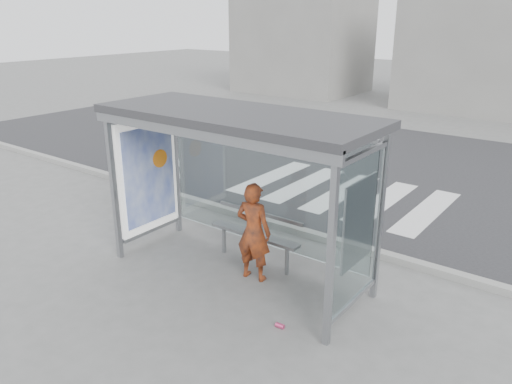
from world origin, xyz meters
TOP-DOWN VIEW (x-y plane):
  - ground at (0.00, 0.00)m, footprint 80.00×80.00m
  - road at (0.00, 7.00)m, footprint 30.00×10.00m
  - curb at (0.00, 1.95)m, footprint 30.00×0.18m
  - crosswalk at (-0.50, 4.50)m, footprint 4.55×3.00m
  - bus_shelter at (-0.37, 0.06)m, footprint 4.25×1.65m
  - building_left at (-10.00, 18.00)m, footprint 6.00×5.00m
  - building_center at (0.00, 18.00)m, footprint 8.00×5.00m
  - person at (0.25, 0.10)m, footprint 0.62×0.45m
  - bench at (-0.04, 0.53)m, footprint 1.68×0.28m
  - soda_can at (1.35, -0.77)m, footprint 0.12×0.07m

SIDE VIEW (x-z plane):
  - ground at x=0.00m, z-range 0.00..0.00m
  - crosswalk at x=-0.50m, z-range 0.00..0.00m
  - road at x=0.00m, z-range 0.00..0.01m
  - soda_can at x=1.35m, z-range 0.00..0.07m
  - curb at x=0.00m, z-range 0.00..0.12m
  - bench at x=-0.04m, z-range 0.08..0.95m
  - person at x=0.25m, z-range 0.00..1.57m
  - bus_shelter at x=-0.37m, z-range 0.67..3.29m
  - building_center at x=0.00m, z-range 0.00..5.00m
  - building_left at x=-10.00m, z-range 0.00..6.00m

